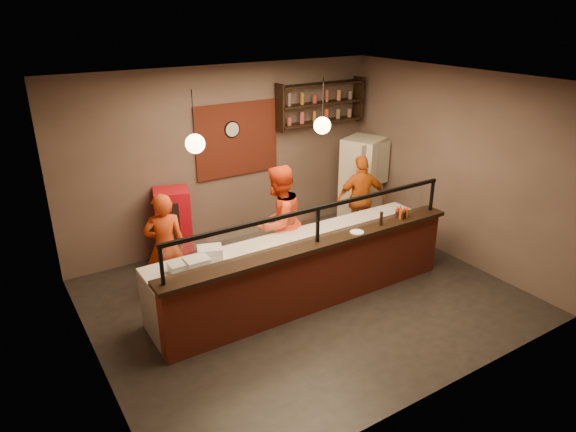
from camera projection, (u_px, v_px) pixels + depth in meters
floor at (304, 298)px, 7.77m from camera, size 6.00×6.00×0.00m
ceiling at (307, 82)px, 6.55m from camera, size 6.00×6.00×0.00m
wall_back at (227, 157)px, 9.12m from camera, size 6.00×0.00×6.00m
wall_left at (82, 249)px, 5.68m from camera, size 0.00×5.00×5.00m
wall_right at (453, 166)px, 8.65m from camera, size 0.00×5.00×5.00m
wall_front at (444, 272)px, 5.21m from camera, size 6.00×0.00×6.00m
brick_patch at (237, 140)px, 9.08m from camera, size 1.60×0.04×1.30m
service_counter at (316, 277)px, 7.35m from camera, size 4.60×0.25×1.00m
counter_ledge at (317, 243)px, 7.15m from camera, size 4.70×0.37×0.06m
worktop_cabinet at (297, 268)px, 7.77m from camera, size 4.60×0.75×0.85m
worktop at (297, 241)px, 7.60m from camera, size 4.60×0.75×0.05m
sneeze_guard at (318, 221)px, 7.02m from camera, size 4.50×0.05×0.52m
wall_shelving at (321, 103)px, 9.61m from camera, size 1.84×0.28×0.85m
wall_clock at (232, 129)px, 8.94m from camera, size 0.30×0.04×0.30m
pendant_left at (195, 144)px, 6.22m from camera, size 0.24×0.24×0.77m
pendant_right at (322, 125)px, 7.15m from camera, size 0.24×0.24×0.77m
cook_left at (165, 246)px, 7.56m from camera, size 0.68×0.53×1.64m
cook_mid at (279, 223)px, 8.06m from camera, size 1.11×0.99×1.87m
cook_right at (361, 199)px, 9.41m from camera, size 1.03×0.66×1.63m
fridge at (362, 181)px, 10.15m from camera, size 0.94×0.92×1.74m
red_cooler at (174, 227)px, 8.61m from camera, size 0.69×0.66×1.32m
pizza_dough at (272, 250)px, 7.23m from camera, size 0.50×0.50×0.01m
prep_tub_a at (179, 268)px, 6.62m from camera, size 0.27×0.21×0.13m
prep_tub_b at (210, 253)px, 6.99m from camera, size 0.40×0.36×0.16m
prep_tub_c at (197, 264)px, 6.70m from camera, size 0.31×0.25×0.15m
rolling_pin at (189, 267)px, 6.71m from camera, size 0.40×0.08×0.07m
condiment_caddy at (402, 214)px, 7.94m from camera, size 0.21×0.19×0.10m
pepper_mill at (381, 219)px, 7.63m from camera, size 0.05×0.05×0.21m
small_plate at (357, 232)px, 7.42m from camera, size 0.24×0.24×0.01m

